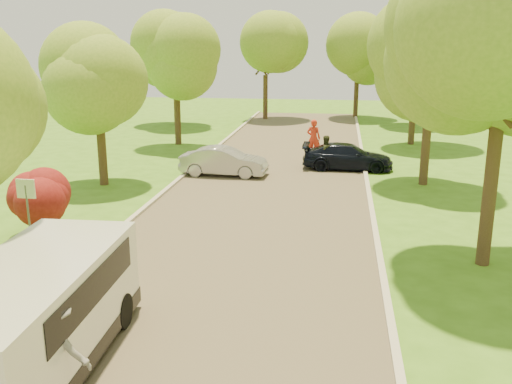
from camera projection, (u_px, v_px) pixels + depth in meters
The scene contains 20 objects.
ground at pixel (194, 336), 11.73m from camera, with size 100.00×100.00×0.00m, color #3D6C19.
road at pixel (253, 220), 19.38m from camera, with size 8.00×60.00×0.01m, color #4C4438.
curb_left at pixel (139, 213), 19.94m from camera, with size 0.18×60.00×0.12m, color #B2AD9E.
curb_right at pixel (374, 224), 18.80m from camera, with size 0.18×60.00×0.12m, color #B2AD9E.
street_sign at pixel (27, 200), 15.98m from camera, with size 0.55×0.06×2.17m.
red_shrub at pixel (39, 201), 17.61m from camera, with size 1.70×1.70×1.95m.
tree_l_midb at pixel (101, 75), 23.00m from camera, with size 4.30×4.20×6.62m.
tree_l_far at pixel (179, 49), 32.28m from camera, with size 4.92×4.80×7.79m.
tree_r_midb at pixel (437, 67), 22.94m from camera, with size 4.51×4.40×7.01m.
tree_r_far at pixel (422, 42), 32.17m from camera, with size 5.33×5.20×8.34m.
tree_bg_a at pixel (177, 50), 40.31m from camera, with size 5.12×5.00×7.72m.
tree_bg_b at pixel (421, 47), 39.76m from camera, with size 5.12×5.00×7.95m.
tree_bg_c at pixel (268, 53), 43.36m from camera, with size 4.92×4.80×7.33m.
tree_bg_d at pixel (361, 49), 44.20m from camera, with size 5.12×5.00×7.72m.
minivan at pixel (34, 317), 10.24m from camera, with size 2.39×5.63×2.07m.
silver_sedan at pixel (224, 161), 25.68m from camera, with size 1.36×3.91×1.29m, color #9E9DA2.
dark_sedan at pixel (348, 157), 26.91m from camera, with size 1.72×4.23×1.23m, color black.
skateboarder at pixel (54, 350), 9.24m from camera, with size 1.17×0.68×1.82m, color slate.
person_striped at pixel (314, 138), 29.80m from camera, with size 0.72×0.47×1.96m, color red.
person_olive at pixel (325, 153), 26.72m from camera, with size 0.80×0.62×1.64m, color #282E1B.
Camera 1 is at (2.82, -10.28, 5.88)m, focal length 40.00 mm.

